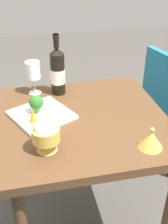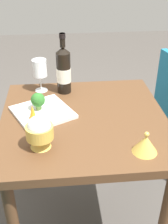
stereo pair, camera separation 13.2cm
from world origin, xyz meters
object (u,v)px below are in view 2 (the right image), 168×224
(rice_bowl, at_px, (40,131))
(rice_bowl_lid, at_px, (145,144))
(wine_glass, at_px, (40,69))
(serving_plate, at_px, (43,112))
(carrot_garnish_left, at_px, (33,112))
(broccoli_floret, at_px, (38,100))
(wine_bottle, at_px, (64,70))

(rice_bowl, relative_size, rice_bowl_lid, 1.42)
(wine_glass, relative_size, rice_bowl_lid, 1.79)
(wine_glass, bearing_deg, serving_plate, -176.98)
(carrot_garnish_left, bearing_deg, serving_plate, -31.61)
(broccoli_floret, bearing_deg, rice_bowl, -176.32)
(rice_bowl_lid, xyz_separation_m, carrot_garnish_left, (0.26, 0.45, 0.01))
(wine_glass, bearing_deg, wine_bottle, -101.14)
(rice_bowl, distance_m, carrot_garnish_left, 0.19)
(broccoli_floret, bearing_deg, wine_glass, -1.21)
(wine_glass, distance_m, serving_plate, 0.28)
(wine_glass, relative_size, serving_plate, 0.53)
(wine_bottle, xyz_separation_m, rice_bowl, (-0.48, 0.11, -0.05))
(wine_glass, height_order, broccoli_floret, wine_glass)
(rice_bowl_lid, height_order, serving_plate, rice_bowl_lid)
(rice_bowl, xyz_separation_m, broccoli_floret, (0.27, 0.02, -0.01))
(rice_bowl_lid, distance_m, serving_plate, 0.52)
(broccoli_floret, bearing_deg, carrot_garnish_left, 164.92)
(carrot_garnish_left, bearing_deg, rice_bowl_lid, -120.31)
(wine_glass, bearing_deg, rice_bowl_lid, -143.81)
(rice_bowl, height_order, broccoli_floret, rice_bowl)
(wine_glass, xyz_separation_m, broccoli_floret, (-0.23, 0.00, -0.06))
(wine_bottle, bearing_deg, serving_plate, 153.15)
(rice_bowl, relative_size, carrot_garnish_left, 2.04)
(rice_bowl, height_order, serving_plate, rice_bowl)
(wine_bottle, distance_m, rice_bowl_lid, 0.63)
(rice_bowl_lid, distance_m, broccoli_floret, 0.55)
(serving_plate, xyz_separation_m, carrot_garnish_left, (-0.07, 0.04, 0.04))
(rice_bowl_lid, xyz_separation_m, serving_plate, (0.33, 0.41, -0.03))
(broccoli_floret, bearing_deg, serving_plate, -133.28)
(serving_plate, xyz_separation_m, broccoli_floret, (0.02, 0.02, 0.06))
(carrot_garnish_left, bearing_deg, rice_bowl, -168.21)
(rice_bowl_lid, bearing_deg, serving_plate, 51.27)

